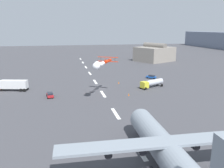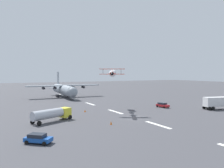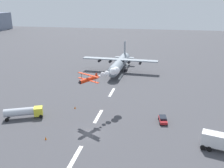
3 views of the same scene
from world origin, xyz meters
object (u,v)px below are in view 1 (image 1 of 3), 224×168
Objects in this scene: followme_car_yellow at (50,95)px; traffic_cone_near at (119,83)px; semi_truck_orange at (10,85)px; cargo_transport_plane at (165,148)px; airport_staff_sedan at (151,77)px; traffic_cone_far at (129,94)px; stunt_biplane_red at (101,64)px; fuel_tanker_truck at (152,83)px.

followme_car_yellow is 5.81× the size of traffic_cone_near.
semi_truck_orange is 17.93× the size of traffic_cone_near.
cargo_transport_plane is 7.52× the size of followme_car_yellow.
cargo_transport_plane is 67.47m from airport_staff_sedan.
semi_truck_orange is 3.07× the size of airport_staff_sedan.
cargo_transport_plane reaches higher than traffic_cone_near.
traffic_cone_far is at bearing -35.93° from airport_staff_sedan.
stunt_biplane_red reaches higher than cargo_transport_plane.
cargo_transport_plane is at bearing 4.87° from stunt_biplane_red.
semi_truck_orange reaches higher than fuel_tanker_truck.
airport_staff_sedan is (-63.43, 22.85, -2.67)m from cargo_transport_plane.
traffic_cone_near is at bearing 118.14° from followme_car_yellow.
traffic_cone_far is (-1.07, 9.27, -10.44)m from stunt_biplane_red.
stunt_biplane_red is at bearing -175.13° from cargo_transport_plane.
traffic_cone_near is at bearing 177.21° from traffic_cone_far.
fuel_tanker_truck is at bearing 160.60° from cargo_transport_plane.
airport_staff_sedan is at bearing 98.94° from semi_truck_orange.
semi_truck_orange is at bearing -97.21° from fuel_tanker_truck.
fuel_tanker_truck is 36.27m from followme_car_yellow.
cargo_transport_plane is at bearing -8.43° from traffic_cone_far.
cargo_transport_plane is 43.65× the size of traffic_cone_far.
airport_staff_sedan is (-15.05, 5.81, -0.94)m from fuel_tanker_truck.
traffic_cone_near is at bearing 173.25° from cargo_transport_plane.
fuel_tanker_truck is 2.27× the size of followme_car_yellow.
stunt_biplane_red reaches higher than airport_staff_sedan.
fuel_tanker_truck is at bearing 114.64° from stunt_biplane_red.
stunt_biplane_red reaches higher than fuel_tanker_truck.
stunt_biplane_red reaches higher than traffic_cone_near.
airport_staff_sedan is at bearing 110.83° from traffic_cone_near.
airport_staff_sedan is at bearing 160.19° from cargo_transport_plane.
followme_car_yellow is at bearing 51.36° from semi_truck_orange.
fuel_tanker_truck is (6.30, 49.83, -0.36)m from semi_truck_orange.
fuel_tanker_truck is at bearing 48.93° from traffic_cone_near.
stunt_biplane_red is at bearing 73.73° from followme_car_yellow.
traffic_cone_near is at bearing 151.06° from stunt_biplane_red.
cargo_transport_plane is 7.48× the size of airport_staff_sedan.
fuel_tanker_truck is at bearing -21.10° from airport_staff_sedan.
traffic_cone_far is (23.33, -16.90, -0.44)m from airport_staff_sedan.
traffic_cone_far is at bearing -2.79° from traffic_cone_near.
cargo_transport_plane is 3.31× the size of fuel_tanker_truck.
traffic_cone_far is (14.58, 38.73, -1.73)m from semi_truck_orange.
stunt_biplane_red reaches higher than semi_truck_orange.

